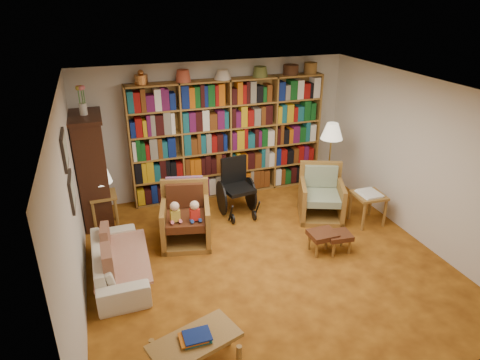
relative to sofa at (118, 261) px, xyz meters
name	(u,v)px	position (x,y,z in m)	size (l,w,h in m)	color
floor	(264,258)	(2.05, -0.26, -0.24)	(5.00, 5.00, 0.00)	#B1681B
ceiling	(269,90)	(2.05, -0.26, 2.26)	(5.00, 5.00, 0.00)	white
wall_back	(216,129)	(2.05, 2.24, 1.01)	(5.00, 5.00, 0.00)	silver
wall_front	(376,296)	(2.05, -2.76, 1.01)	(5.00, 5.00, 0.00)	silver
wall_left	(71,210)	(-0.45, -0.26, 1.01)	(5.00, 5.00, 0.00)	silver
wall_right	(418,160)	(4.55, -0.26, 1.01)	(5.00, 5.00, 0.00)	silver
bookshelf	(229,135)	(2.25, 2.07, 0.93)	(3.60, 0.30, 2.42)	#A47733
curio_cabinet	(92,169)	(-0.20, 1.74, 0.71)	(0.50, 0.95, 2.40)	#37180F
framed_pictures	(68,171)	(-0.43, 0.04, 1.38)	(0.03, 0.52, 0.97)	black
sofa	(118,261)	(0.00, 0.00, 0.00)	(0.64, 1.65, 0.48)	beige
sofa_throw	(122,257)	(0.05, 0.00, 0.06)	(0.72, 1.34, 0.04)	beige
cushion_left	(105,237)	(-0.13, 0.35, 0.21)	(0.11, 0.35, 0.35)	maroon
cushion_right	(108,265)	(-0.13, -0.35, 0.21)	(0.13, 0.41, 0.41)	maroon
side_table_lamp	(104,203)	(-0.10, 1.47, 0.20)	(0.44, 0.44, 0.59)	#A47733
table_lamp	(100,175)	(-0.10, 1.47, 0.69)	(0.37, 0.37, 0.50)	gold
armchair_leather	(184,217)	(1.07, 0.66, 0.15)	(0.91, 0.94, 0.95)	#A47733
armchair_sage	(319,197)	(3.44, 0.70, 0.11)	(1.00, 1.00, 0.91)	#A47733
wheelchair	(236,188)	(2.12, 1.27, 0.21)	(0.57, 0.79, 0.99)	black
floor_lamp	(332,134)	(3.88, 1.18, 1.04)	(0.39, 0.39, 1.49)	gold
side_table_papers	(369,199)	(4.09, 0.18, 0.21)	(0.51, 0.51, 0.56)	#A47733
footstool_a	(322,236)	(2.94, -0.36, 0.04)	(0.40, 0.35, 0.34)	#4C2714
footstool_b	(338,237)	(3.17, -0.44, 0.01)	(0.40, 0.35, 0.31)	#4C2714
coffee_table	(195,343)	(0.64, -1.87, 0.08)	(1.02, 0.73, 0.43)	#A47733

